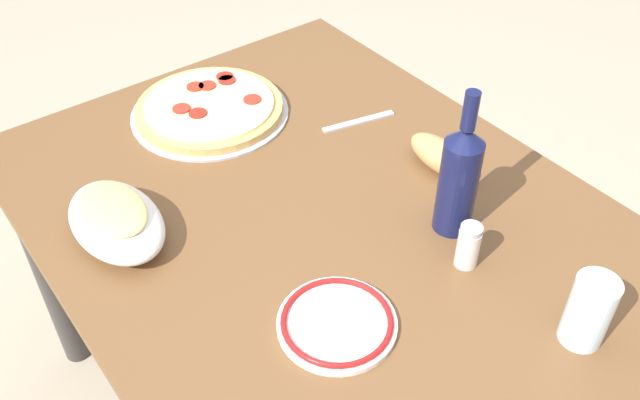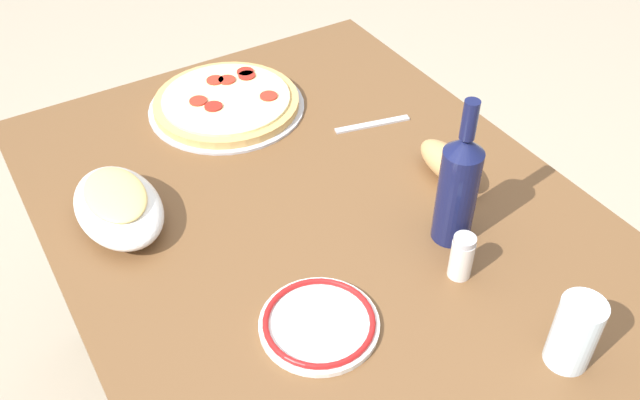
{
  "view_description": "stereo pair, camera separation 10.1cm",
  "coord_description": "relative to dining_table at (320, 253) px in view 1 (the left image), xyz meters",
  "views": [
    {
      "loc": [
        -0.77,
        0.59,
        1.59
      ],
      "look_at": [
        0.0,
        0.0,
        0.74
      ],
      "focal_mm": 39.19,
      "sensor_mm": 36.0,
      "label": 1
    },
    {
      "loc": [
        -0.83,
        0.5,
        1.59
      ],
      "look_at": [
        0.0,
        0.0,
        0.74
      ],
      "focal_mm": 39.19,
      "sensor_mm": 36.0,
      "label": 2
    }
  ],
  "objects": [
    {
      "name": "dining_table",
      "position": [
        0.0,
        0.0,
        0.0
      ],
      "size": [
        1.24,
        0.94,
        0.71
      ],
      "color": "brown",
      "rests_on": "ground"
    },
    {
      "name": "pepperoni_pizza",
      "position": [
        0.41,
        -0.0,
        0.13
      ],
      "size": [
        0.35,
        0.35,
        0.03
      ],
      "color": "#B7B7BC",
      "rests_on": "dining_table"
    },
    {
      "name": "baked_pasta_dish",
      "position": [
        0.17,
        0.33,
        0.15
      ],
      "size": [
        0.24,
        0.15,
        0.08
      ],
      "color": "white",
      "rests_on": "dining_table"
    },
    {
      "name": "wine_bottle",
      "position": [
        -0.18,
        -0.17,
        0.23
      ],
      "size": [
        0.07,
        0.07,
        0.29
      ],
      "color": "#141942",
      "rests_on": "dining_table"
    },
    {
      "name": "water_glass",
      "position": [
        -0.48,
        -0.15,
        0.17
      ],
      "size": [
        0.07,
        0.07,
        0.13
      ],
      "primitive_type": "cylinder",
      "color": "silver",
      "rests_on": "dining_table"
    },
    {
      "name": "side_plate_far",
      "position": [
        -0.23,
        0.14,
        0.12
      ],
      "size": [
        0.19,
        0.19,
        0.02
      ],
      "color": "white",
      "rests_on": "dining_table"
    },
    {
      "name": "bread_loaf",
      "position": [
        -0.04,
        -0.27,
        0.14
      ],
      "size": [
        0.16,
        0.07,
        0.06
      ],
      "primitive_type": "ellipsoid",
      "color": "tan",
      "rests_on": "dining_table"
    },
    {
      "name": "spice_shaker",
      "position": [
        -0.26,
        -0.12,
        0.15
      ],
      "size": [
        0.04,
        0.04,
        0.09
      ],
      "color": "silver",
      "rests_on": "dining_table"
    },
    {
      "name": "fork_left",
      "position": [
        0.18,
        -0.24,
        0.11
      ],
      "size": [
        0.05,
        0.17,
        0.0
      ],
      "primitive_type": "cube",
      "rotation": [
        0.0,
        0.0,
        4.48
      ],
      "color": "#B7B7BC",
      "rests_on": "dining_table"
    }
  ]
}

